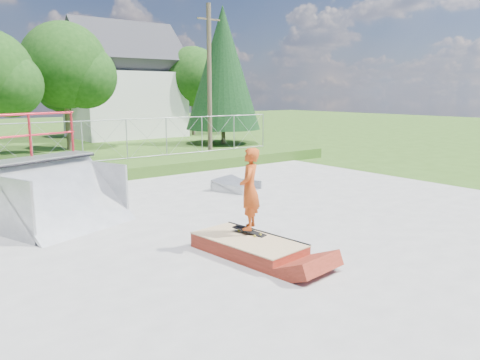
# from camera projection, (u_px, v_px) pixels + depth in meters

# --- Properties ---
(ground) EXTENTS (120.00, 120.00, 0.00)m
(ground) POSITION_uv_depth(u_px,v_px,m) (232.00, 232.00, 11.73)
(ground) COLOR #305317
(ground) RESTS_ON ground
(concrete_pad) EXTENTS (20.00, 16.00, 0.04)m
(concrete_pad) POSITION_uv_depth(u_px,v_px,m) (232.00, 232.00, 11.73)
(concrete_pad) COLOR gray
(concrete_pad) RESTS_ON ground
(grass_berm) EXTENTS (24.00, 3.00, 0.50)m
(grass_berm) POSITION_uv_depth(u_px,v_px,m) (93.00, 172.00, 19.06)
(grass_berm) COLOR #305317
(grass_berm) RESTS_ON ground
(grind_box) EXTENTS (1.48, 2.60, 0.37)m
(grind_box) POSITION_uv_depth(u_px,v_px,m) (248.00, 247.00, 10.07)
(grind_box) COLOR maroon
(grind_box) RESTS_ON concrete_pad
(quarter_pipe) EXTENTS (3.58, 3.31, 2.92)m
(quarter_pipe) POSITION_uv_depth(u_px,v_px,m) (61.00, 171.00, 12.00)
(quarter_pipe) COLOR #93969A
(quarter_pipe) RESTS_ON concrete_pad
(flat_bank_ramp) EXTENTS (1.72, 1.77, 0.40)m
(flat_bank_ramp) POSITION_uv_depth(u_px,v_px,m) (237.00, 185.00, 16.67)
(flat_bank_ramp) COLOR #93969A
(flat_bank_ramp) RESTS_ON concrete_pad
(skateboard) EXTENTS (0.46, 0.82, 0.13)m
(skateboard) POSITION_uv_depth(u_px,v_px,m) (249.00, 232.00, 10.38)
(skateboard) COLOR black
(skateboard) RESTS_ON grind_box
(skater) EXTENTS (0.78, 0.76, 1.80)m
(skater) POSITION_uv_depth(u_px,v_px,m) (250.00, 192.00, 10.22)
(skater) COLOR #C34817
(skater) RESTS_ON grind_box
(chain_link_fence) EXTENTS (20.00, 0.06, 1.80)m
(chain_link_fence) POSITION_uv_depth(u_px,v_px,m) (82.00, 142.00, 19.62)
(chain_link_fence) COLOR #9B9EA5
(chain_link_fence) RESTS_ON grass_berm
(gable_house) EXTENTS (8.40, 6.08, 8.94)m
(gable_house) POSITION_uv_depth(u_px,v_px,m) (125.00, 88.00, 36.63)
(gable_house) COLOR white
(gable_house) RESTS_ON ground
(utility_pole) EXTENTS (0.24, 0.24, 8.00)m
(utility_pole) POSITION_uv_depth(u_px,v_px,m) (209.00, 82.00, 24.83)
(utility_pole) COLOR brown
(utility_pole) RESTS_ON ground
(tree_center) EXTENTS (5.44, 5.12, 7.60)m
(tree_center) POSITION_uv_depth(u_px,v_px,m) (70.00, 69.00, 27.90)
(tree_center) COLOR brown
(tree_center) RESTS_ON ground
(tree_right_far) EXTENTS (5.10, 4.80, 7.12)m
(tree_right_far) POSITION_uv_depth(u_px,v_px,m) (197.00, 79.00, 37.99)
(tree_right_far) COLOR brown
(tree_right_far) RESTS_ON ground
(tree_back_mid) EXTENTS (4.08, 3.84, 5.70)m
(tree_back_mid) POSITION_uv_depth(u_px,v_px,m) (69.00, 90.00, 35.83)
(tree_back_mid) COLOR brown
(tree_back_mid) RESTS_ON ground
(conifer_tree) EXTENTS (5.04, 5.04, 9.10)m
(conifer_tree) POSITION_uv_depth(u_px,v_px,m) (223.00, 68.00, 31.23)
(conifer_tree) COLOR brown
(conifer_tree) RESTS_ON ground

